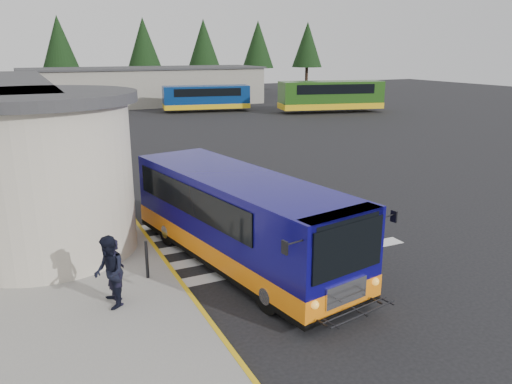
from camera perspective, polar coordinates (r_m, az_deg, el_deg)
name	(u,v)px	position (r m, az deg, el deg)	size (l,w,h in m)	color
ground	(261,226)	(17.96, 0.63, -3.90)	(140.00, 140.00, 0.00)	black
curb_strip	(125,208)	(20.36, -14.75, -1.78)	(0.12, 34.00, 0.16)	yellow
crosswalk	(259,235)	(17.08, 0.31, -4.95)	(8.00, 5.35, 0.01)	silver
depot_building	(145,86)	(58.85, -12.54, 11.71)	(26.40, 8.40, 4.20)	gray
tree_line	(130,44)	(66.59, -14.21, 16.09)	(58.40, 4.40, 10.00)	black
transit_bus	(240,222)	(14.54, -1.88, -3.48)	(4.39, 9.62, 2.64)	#0C0861
pedestrian_a	(116,271)	(12.58, -15.73, -8.71)	(0.61, 0.40, 1.66)	black
pedestrian_b	(109,272)	(12.43, -16.42, -8.78)	(0.86, 0.67, 1.77)	black
bollard	(147,260)	(13.82, -12.37, -7.55)	(0.09, 0.09, 1.05)	black
far_bus_a	(206,97)	(51.71, -5.72, 10.74)	(8.95, 3.98, 2.23)	navy
far_bus_b	(331,95)	(51.31, 8.55, 10.91)	(10.68, 5.15, 2.66)	#224E14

